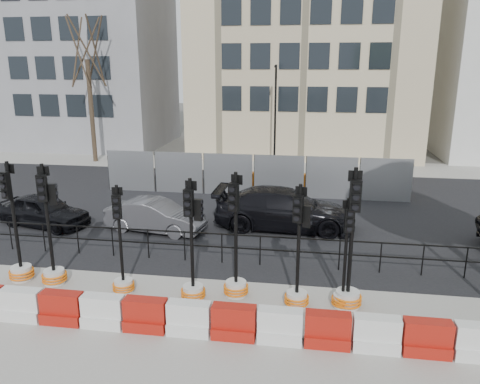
% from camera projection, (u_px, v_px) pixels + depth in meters
% --- Properties ---
extents(ground, '(120.00, 120.00, 0.00)m').
position_uv_depth(ground, '(214.00, 280.00, 13.57)').
color(ground, '#51514C').
rests_on(ground, ground).
extents(sidewalk_near, '(40.00, 6.00, 0.02)m').
position_uv_depth(sidewalk_near, '(188.00, 338.00, 10.71)').
color(sidewalk_near, gray).
rests_on(sidewalk_near, ground).
extents(road, '(40.00, 14.00, 0.03)m').
position_uv_depth(road, '(247.00, 208.00, 20.24)').
color(road, black).
rests_on(road, ground).
extents(sidewalk_far, '(40.00, 4.00, 0.02)m').
position_uv_depth(sidewalk_far, '(267.00, 165.00, 28.81)').
color(sidewalk_far, gray).
rests_on(sidewalk_far, ground).
extents(building_grey, '(11.00, 9.06, 14.00)m').
position_uv_depth(building_grey, '(89.00, 50.00, 34.70)').
color(building_grey, gray).
rests_on(building_grey, ground).
extents(building_cream, '(15.00, 10.06, 18.00)m').
position_uv_depth(building_cream, '(307.00, 19.00, 31.82)').
color(building_cream, beige).
rests_on(building_cream, ground).
extents(kerb_railing, '(18.00, 0.04, 1.00)m').
position_uv_depth(kerb_railing, '(222.00, 243.00, 14.53)').
color(kerb_railing, black).
rests_on(kerb_railing, ground).
extents(heras_fencing, '(14.33, 1.72, 2.00)m').
position_uv_depth(heras_fencing, '(245.00, 178.00, 22.71)').
color(heras_fencing, gray).
rests_on(heras_fencing, ground).
extents(lamp_post_far, '(0.12, 0.56, 6.00)m').
position_uv_depth(lamp_post_far, '(275.00, 114.00, 26.91)').
color(lamp_post_far, black).
rests_on(lamp_post_far, ground).
extents(tree_bare_far, '(2.00, 2.00, 9.00)m').
position_uv_depth(tree_bare_far, '(87.00, 53.00, 28.17)').
color(tree_bare_far, '#473828').
rests_on(tree_bare_far, ground).
extents(barrier_row, '(15.70, 0.50, 0.80)m').
position_uv_depth(barrier_row, '(189.00, 319.00, 10.81)').
color(barrier_row, '#B10E12').
rests_on(barrier_row, ground).
extents(traffic_signal_a, '(0.69, 0.69, 3.52)m').
position_uv_depth(traffic_signal_a, '(19.00, 257.00, 13.39)').
color(traffic_signal_a, silver).
rests_on(traffic_signal_a, ground).
extents(traffic_signal_b, '(0.69, 0.69, 3.50)m').
position_uv_depth(traffic_signal_b, '(52.00, 257.00, 13.13)').
color(traffic_signal_b, silver).
rests_on(traffic_signal_b, ground).
extents(traffic_signal_c, '(0.60, 0.60, 3.05)m').
position_uv_depth(traffic_signal_c, '(122.00, 271.00, 12.69)').
color(traffic_signal_c, silver).
rests_on(traffic_signal_c, ground).
extents(traffic_signal_d, '(0.66, 0.66, 3.33)m').
position_uv_depth(traffic_signal_d, '(193.00, 272.00, 12.24)').
color(traffic_signal_d, silver).
rests_on(traffic_signal_d, ground).
extents(traffic_signal_e, '(0.68, 0.68, 3.44)m').
position_uv_depth(traffic_signal_e, '(236.00, 272.00, 12.48)').
color(traffic_signal_e, silver).
rests_on(traffic_signal_e, ground).
extents(traffic_signal_f, '(0.64, 0.64, 3.27)m').
position_uv_depth(traffic_signal_f, '(298.00, 279.00, 11.92)').
color(traffic_signal_f, silver).
rests_on(traffic_signal_f, ground).
extents(traffic_signal_g, '(0.73, 0.73, 3.69)m').
position_uv_depth(traffic_signal_g, '(349.00, 280.00, 11.88)').
color(traffic_signal_g, silver).
rests_on(traffic_signal_g, ground).
extents(traffic_signal_h, '(0.58, 0.58, 2.93)m').
position_uv_depth(traffic_signal_h, '(344.00, 286.00, 11.92)').
color(traffic_signal_h, silver).
rests_on(traffic_signal_h, ground).
extents(car_a, '(3.17, 4.35, 1.25)m').
position_uv_depth(car_a, '(44.00, 210.00, 17.94)').
color(car_a, black).
rests_on(car_a, ground).
extents(car_b, '(2.46, 4.10, 1.22)m').
position_uv_depth(car_b, '(155.00, 216.00, 17.36)').
color(car_b, '#48484D').
rests_on(car_b, ground).
extents(car_c, '(2.36, 5.37, 1.53)m').
position_uv_depth(car_c, '(284.00, 209.00, 17.66)').
color(car_c, black).
rests_on(car_c, ground).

